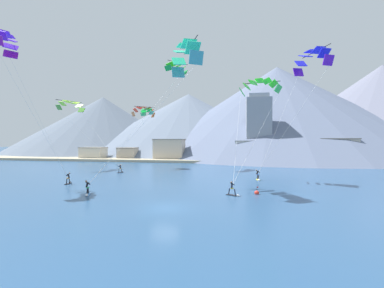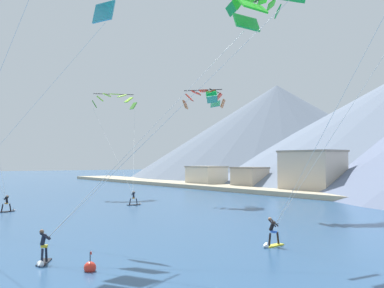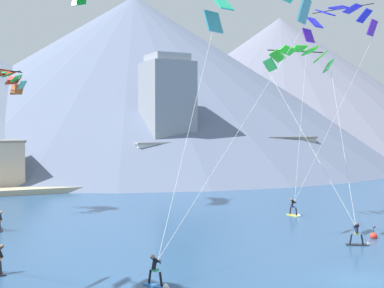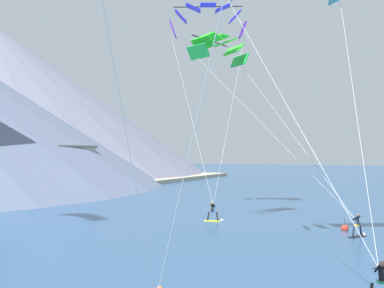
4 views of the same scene
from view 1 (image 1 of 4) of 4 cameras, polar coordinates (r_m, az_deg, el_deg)
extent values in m
plane|color=navy|center=(24.84, -6.07, -13.98)|extent=(400.00, 400.00, 0.00)
cube|color=black|center=(41.64, -25.84, -7.94)|extent=(0.69, 1.50, 0.07)
cylinder|color=black|center=(41.23, -26.08, -7.47)|extent=(0.16, 0.26, 0.73)
cylinder|color=black|center=(41.94, -25.61, -7.32)|extent=(0.16, 0.26, 0.73)
cube|color=orange|center=(41.53, -25.85, -6.85)|extent=(0.35, 0.29, 0.12)
cylinder|color=black|center=(41.45, -25.74, -6.40)|extent=(0.44, 0.29, 0.63)
cylinder|color=black|center=(41.36, -25.94, -6.17)|extent=(0.53, 0.18, 0.40)
cylinder|color=black|center=(41.57, -25.79, -6.13)|extent=(0.53, 0.18, 0.40)
cylinder|color=black|center=(41.55, -26.09, -6.18)|extent=(0.13, 0.52, 0.03)
sphere|color=#9E7051|center=(41.34, -25.57, -5.87)|extent=(0.22, 0.22, 0.22)
cone|color=white|center=(42.41, -25.33, -7.68)|extent=(0.41, 0.36, 0.36)
cube|color=yellow|center=(42.53, 14.46, -7.69)|extent=(0.58, 1.48, 0.07)
cylinder|color=black|center=(42.86, 14.37, -7.08)|extent=(0.15, 0.26, 0.74)
cylinder|color=black|center=(42.09, 14.56, -7.23)|extent=(0.15, 0.26, 0.74)
cube|color=blue|center=(42.42, 14.46, -6.62)|extent=(0.33, 0.27, 0.12)
cylinder|color=black|center=(42.36, 14.32, -6.17)|extent=(0.46, 0.26, 0.63)
cylinder|color=black|center=(42.47, 14.42, -5.91)|extent=(0.54, 0.14, 0.41)
cylinder|color=black|center=(42.24, 14.48, -5.95)|extent=(0.54, 0.14, 0.41)
cylinder|color=black|center=(42.39, 14.69, -5.97)|extent=(0.08, 0.52, 0.03)
sphere|color=#9E7051|center=(42.29, 14.09, -5.67)|extent=(0.22, 0.22, 0.22)
cone|color=white|center=(41.68, 14.67, -7.78)|extent=(0.39, 0.33, 0.36)
cube|color=black|center=(52.11, -15.69, -6.11)|extent=(0.66, 1.49, 0.07)
cylinder|color=black|center=(51.74, -15.94, -5.73)|extent=(0.15, 0.25, 0.71)
cylinder|color=black|center=(52.39, -15.44, -5.64)|extent=(0.15, 0.25, 0.71)
cube|color=orange|center=(52.02, -15.69, -5.26)|extent=(0.33, 0.27, 0.12)
cylinder|color=black|center=(51.96, -15.64, -4.91)|extent=(0.35, 0.26, 0.60)
cylinder|color=black|center=(51.90, -15.81, -4.73)|extent=(0.51, 0.16, 0.39)
cylinder|color=black|center=(52.09, -15.66, -4.71)|extent=(0.51, 0.16, 0.39)
cylinder|color=black|center=(52.10, -15.90, -4.74)|extent=(0.11, 0.52, 0.03)
sphere|color=tan|center=(51.87, -15.57, -4.49)|extent=(0.22, 0.22, 0.22)
cone|color=white|center=(52.81, -15.15, -5.94)|extent=(0.40, 0.35, 0.36)
cube|color=black|center=(30.38, 8.89, -11.15)|extent=(1.46, 1.12, 0.07)
cylinder|color=black|center=(30.51, 8.25, -10.36)|extent=(0.26, 0.22, 0.71)
cylinder|color=black|center=(30.09, 9.54, -10.52)|extent=(0.26, 0.22, 0.71)
cube|color=yellow|center=(30.22, 8.89, -9.71)|extent=(0.35, 0.37, 0.12)
cylinder|color=black|center=(30.12, 8.84, -9.12)|extent=(0.35, 0.39, 0.60)
cylinder|color=black|center=(30.24, 8.76, -8.75)|extent=(0.33, 0.48, 0.39)
cylinder|color=black|center=(30.11, 9.13, -8.79)|extent=(0.33, 0.48, 0.39)
cylinder|color=black|center=(30.33, 9.13, -8.78)|extent=(0.46, 0.30, 0.03)
sphere|color=brown|center=(29.99, 8.76, -8.41)|extent=(0.22, 0.22, 0.22)
cone|color=white|center=(29.92, 10.33, -11.22)|extent=(0.44, 0.46, 0.36)
cube|color=#337FDB|center=(32.66, -22.15, -10.36)|extent=(0.99, 1.49, 0.07)
cylinder|color=black|center=(32.97, -22.06, -9.54)|extent=(0.21, 0.28, 0.75)
cylinder|color=black|center=(32.20, -22.26, -9.79)|extent=(0.21, 0.28, 0.75)
cube|color=#33B266|center=(32.51, -22.16, -8.96)|extent=(0.38, 0.34, 0.12)
cylinder|color=black|center=(32.46, -22.28, -8.37)|extent=(0.42, 0.35, 0.63)
cylinder|color=black|center=(32.54, -22.08, -8.02)|extent=(0.52, 0.29, 0.41)
cylinder|color=black|center=(32.30, -22.14, -8.09)|extent=(0.52, 0.29, 0.41)
cylinder|color=black|center=(32.40, -21.79, -8.11)|extent=(0.24, 0.49, 0.03)
sphere|color=#9E7051|center=(32.42, -22.47, -7.66)|extent=(0.23, 0.23, 0.23)
cone|color=white|center=(31.80, -22.38, -10.54)|extent=(0.45, 0.42, 0.36)
cube|color=#5F1FE8|center=(43.85, -36.43, 19.18)|extent=(2.11, 1.75, 0.89)
cube|color=#5F1FE8|center=(44.93, -35.91, 19.01)|extent=(2.10, 1.90, 0.48)
cube|color=#5F1FE8|center=(45.92, -35.53, 18.33)|extent=(2.02, 1.95, 0.89)
cube|color=#5F1FE8|center=(46.68, -35.32, 17.27)|extent=(1.87, 1.88, 1.17)
cube|color=purple|center=(47.12, -35.30, 15.96)|extent=(1.67, 1.65, 1.29)
cylinder|color=black|center=(45.20, -36.91, 19.11)|extent=(1.77, 5.50, 0.10)
cylinder|color=silver|center=(40.53, -31.83, 5.56)|extent=(5.24, 6.42, 16.90)
cylinder|color=silver|center=(43.46, -30.94, 5.25)|extent=(8.15, 1.15, 16.90)
cube|color=#5816C3|center=(51.87, 22.55, 14.52)|extent=(1.94, 1.24, 1.61)
cube|color=#1E1EE3|center=(51.52, 23.04, 16.14)|extent=(2.15, 1.75, 1.34)
cube|color=#1E1EE3|center=(50.76, 23.90, 17.42)|extent=(2.27, 2.09, 0.85)
cube|color=#1E1EE3|center=(49.69, 25.02, 18.17)|extent=(2.30, 2.21, 0.23)
cube|color=#1E1EE3|center=(48.47, 26.23, 18.21)|extent=(2.25, 2.17, 0.85)
cube|color=#1E1EE3|center=(47.31, 27.31, 17.51)|extent=(2.10, 1.89, 1.34)
cube|color=#5816C3|center=(46.41, 28.06, 16.12)|extent=(1.87, 1.42, 1.61)
cylinder|color=black|center=(50.18, 25.77, 18.04)|extent=(2.61, 6.82, 0.10)
cylinder|color=silver|center=(46.34, 18.91, 4.85)|extent=(7.41, 7.50, 16.57)
cylinder|color=silver|center=(43.19, 21.65, 5.13)|extent=(10.48, 0.52, 16.57)
cube|color=#4C952E|center=(60.83, -27.49, 7.26)|extent=(1.66, 1.32, 1.18)
cube|color=#A6EC33|center=(61.26, -26.86, 8.01)|extent=(1.76, 1.53, 1.01)
cube|color=#A6EC33|center=(61.85, -26.08, 8.46)|extent=(1.82, 1.62, 0.72)
cube|color=#A6EC33|center=(62.52, -25.24, 8.56)|extent=(1.85, 1.58, 0.35)
cube|color=#A6EC33|center=(63.20, -24.46, 8.31)|extent=(1.85, 1.48, 0.72)
cube|color=#A6EC33|center=(63.80, -23.80, 7.75)|extent=(1.81, 1.26, 1.01)
cube|color=#4C952E|center=(64.27, -23.36, 6.95)|extent=(1.74, 0.95, 1.18)
cylinder|color=black|center=(63.08, -25.64, 8.58)|extent=(2.59, 5.33, 0.10)
cylinder|color=silver|center=(55.81, -22.25, 1.48)|extent=(14.25, 1.16, 11.45)
cylinder|color=silver|center=(57.87, -19.94, 1.47)|extent=(12.47, 7.05, 11.45)
cube|color=green|center=(42.93, 11.06, 11.25)|extent=(1.02, 1.98, 1.21)
cube|color=#30EB24|center=(43.00, 12.07, 12.37)|extent=(1.34, 2.05, 1.05)
cube|color=#30EB24|center=(42.92, 13.39, 13.14)|extent=(1.57, 2.08, 0.77)
cube|color=#30EB24|center=(42.71, 14.87, 13.45)|extent=(1.69, 2.09, 0.40)
cube|color=#30EB24|center=(42.40, 16.35, 13.28)|extent=(1.74, 2.05, 0.77)
cube|color=#30EB24|center=(42.00, 17.65, 12.63)|extent=(1.66, 1.97, 1.05)
cube|color=green|center=(41.58, 18.61, 11.56)|extent=(1.46, 1.86, 1.21)
cylinder|color=black|center=(43.45, 15.13, 13.06)|extent=(5.74, 1.10, 0.10)
cylinder|color=silver|center=(36.07, 10.05, 2.58)|extent=(0.96, 12.36, 12.33)
cylinder|color=silver|center=(35.21, 14.77, 2.60)|extent=(6.75, 10.39, 12.33)
cube|color=teal|center=(38.60, -3.11, 15.64)|extent=(1.92, 1.28, 1.64)
cube|color=#2EDFA0|center=(38.25, -2.95, 17.91)|extent=(2.20, 1.81, 1.42)
cube|color=#2EDFA0|center=(37.37, -2.47, 19.82)|extent=(2.36, 2.18, 0.95)
cube|color=#2EDFA0|center=(36.11, -1.71, 21.06)|extent=(2.39, 2.33, 0.30)
cube|color=#2EDFA0|center=(34.66, -0.76, 21.36)|extent=(2.31, 2.30, 0.95)
cube|color=#2EDFA0|center=(33.27, 0.19, 20.54)|extent=(2.08, 2.03, 1.42)
cube|color=teal|center=(32.22, 0.94, 18.65)|extent=(1.77, 1.56, 1.64)
cylinder|color=black|center=(36.40, -0.41, 21.03)|extent=(3.06, 6.35, 0.10)
cylinder|color=silver|center=(34.34, -11.72, 4.23)|extent=(8.45, 9.38, 14.11)
cylinder|color=silver|center=(30.73, -10.62, 4.63)|extent=(12.21, 3.08, 14.11)
cube|color=green|center=(63.02, -1.66, 15.50)|extent=(1.63, 1.64, 1.25)
cube|color=green|center=(62.84, -2.22, 16.34)|extent=(1.81, 1.82, 1.13)
cube|color=green|center=(62.38, -2.92, 16.99)|extent=(1.94, 1.88, 0.86)
cube|color=green|center=(61.68, -3.66, 17.36)|extent=(2.02, 1.82, 0.48)
cube|color=green|center=(60.82, -4.36, 17.41)|extent=(2.03, 1.68, 0.86)
cube|color=green|center=(59.91, -4.93, 17.11)|extent=(1.99, 1.43, 1.13)
cube|color=green|center=(59.07, -5.28, 16.49)|extent=(1.89, 1.10, 1.25)
cylinder|color=black|center=(61.25, -3.13, 17.64)|extent=(3.82, 4.33, 0.10)
cube|color=#C36836|center=(60.84, -8.64, 6.36)|extent=(1.32, 1.39, 1.05)
cube|color=red|center=(60.72, -9.11, 7.20)|extent=(1.58, 1.62, 0.87)
cube|color=red|center=(60.47, -9.86, 7.79)|extent=(1.73, 1.76, 0.54)
cube|color=red|center=(60.13, -10.76, 8.02)|extent=(1.76, 1.79, 0.13)
cube|color=red|center=(59.75, -11.67, 7.86)|extent=(1.73, 1.76, 0.54)
cube|color=red|center=(59.40, -12.44, 7.33)|extent=(1.57, 1.63, 0.87)
cube|color=#C36836|center=(59.14, -12.94, 6.50)|extent=(1.31, 1.40, 1.05)
cylinder|color=black|center=(59.52, -10.53, 8.09)|extent=(3.63, 3.27, 0.10)
cube|color=#41A985|center=(62.86, -10.76, 6.50)|extent=(1.45, 1.11, 0.98)
cube|color=#10CB45|center=(62.36, -10.69, 7.11)|extent=(1.54, 1.30, 0.90)
cube|color=#10CB45|center=(61.69, -10.49, 7.55)|extent=(1.55, 1.44, 0.71)
cube|color=#10CB45|center=(60.95, -10.18, 7.76)|extent=(1.52, 1.53, 0.44)
cube|color=#10CB45|center=(60.20, -9.81, 7.72)|extent=(1.44, 1.55, 0.71)
cube|color=#10CB45|center=(59.54, -9.41, 7.41)|extent=(1.29, 1.54, 0.90)
cube|color=#41A985|center=(59.05, -9.03, 6.86)|extent=(1.10, 1.46, 0.98)
cylinder|color=black|center=(61.20, -9.70, 7.87)|extent=(2.34, 3.83, 0.10)
sphere|color=red|center=(31.59, 14.20, -10.48)|extent=(0.56, 0.56, 0.56)
cylinder|color=black|center=(31.49, 14.20, -9.59)|extent=(0.04, 0.04, 0.44)
cube|color=red|center=(31.47, 14.37, -9.26)|extent=(0.18, 0.01, 0.12)
cube|color=tan|center=(74.38, 4.88, -3.73)|extent=(180.00, 10.00, 0.70)
cube|color=#A89E8E|center=(83.64, -14.10, -2.21)|extent=(5.67, 4.17, 3.67)
cube|color=slate|center=(83.56, -14.11, -0.85)|extent=(5.90, 4.34, 0.30)
cube|color=beige|center=(88.10, -21.06, -2.07)|extent=(7.28, 5.08, 3.75)
cube|color=gray|center=(88.02, -21.07, -0.75)|extent=(7.57, 5.28, 0.30)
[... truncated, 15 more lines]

